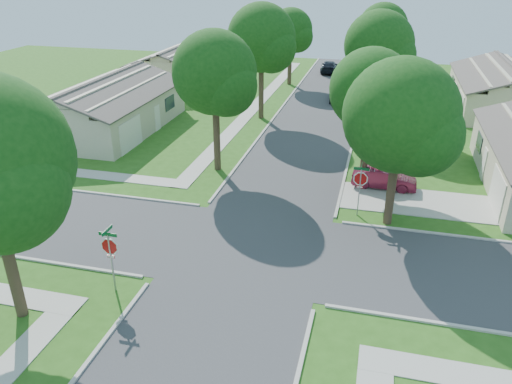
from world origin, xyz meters
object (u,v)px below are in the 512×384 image
object	(u,v)px
house_nw_near	(107,110)
car_curb_east	(338,94)
tree_e_near	(372,94)
tree_w_near	(215,77)
house_ne_far	(503,93)
tree_e_mid	(379,49)
tree_w_far	(291,32)
car_curb_west	(329,67)
car_driveway	(384,178)
stop_sign_sw	(110,249)
house_nw_far	(186,69)
tree_w_mid	(262,41)
stop_sign_ne	(360,181)
tree_ne_corner	(401,121)
tree_e_far	(383,31)

from	to	relation	value
house_nw_near	car_curb_east	size ratio (longest dim) A/B	3.40
tree_e_near	tree_w_near	distance (m)	9.41
house_ne_far	car_curb_east	world-z (taller)	house_ne_far
tree_e_mid	car_curb_east	xyz separation A→B (m)	(-3.56, 7.32, -5.57)
tree_w_far	car_curb_west	distance (m)	9.45
tree_e_mid	car_driveway	xyz separation A→B (m)	(1.24, -12.31, -5.62)
tree_w_near	stop_sign_sw	bearing A→B (deg)	-90.23
tree_w_near	tree_w_far	size ratio (longest dim) A/B	1.12
house_nw_far	car_curb_west	size ratio (longest dim) A/B	2.94
house_ne_far	stop_sign_sw	bearing A→B (deg)	-121.55
house_nw_far	house_ne_far	bearing A→B (deg)	-5.36
car_driveway	tree_w_near	bearing A→B (deg)	90.61
car_curb_east	stop_sign_sw	bearing A→B (deg)	-105.50
tree_w_near	house_nw_far	xyz separation A→B (m)	(-11.35, 22.99, -4.60)
tree_w_mid	car_curb_east	size ratio (longest dim) A/B	2.39
house_ne_far	stop_sign_ne	bearing A→B (deg)	-114.93
tree_w_far	tree_ne_corner	bearing A→B (deg)	-69.72
stop_sign_sw	house_ne_far	size ratio (longest dim) A/B	0.22
car_curb_east	car_curb_west	xyz separation A→B (m)	(-2.40, 13.02, -0.01)
tree_e_far	car_curb_west	bearing A→B (deg)	129.03
stop_sign_sw	tree_e_near	world-z (taller)	tree_e_near
tree_e_far	car_driveway	world-z (taller)	tree_e_far
house_ne_far	house_nw_far	xyz separation A→B (m)	(-31.98, 3.00, 0.00)
tree_w_near	tree_w_far	world-z (taller)	tree_w_near
car_curb_east	tree_e_far	bearing A→B (deg)	52.60
car_curb_east	house_ne_far	bearing A→B (deg)	-2.77
house_ne_far	tree_e_near	bearing A→B (deg)	-119.35
house_nw_near	car_curb_west	world-z (taller)	house_nw_near
stop_sign_ne	car_driveway	xyz separation A→B (m)	(1.30, 4.00, -1.40)
stop_sign_sw	tree_w_mid	size ratio (longest dim) A/B	0.31
tree_w_mid	car_curb_west	distance (m)	21.44
tree_w_near	car_driveway	xyz separation A→B (m)	(10.64, -0.31, -5.49)
stop_sign_ne	tree_w_far	world-z (taller)	tree_w_far
tree_w_far	house_ne_far	world-z (taller)	tree_w_far
tree_ne_corner	house_ne_far	size ratio (longest dim) A/B	0.64
tree_w_mid	tree_w_far	world-z (taller)	tree_w_mid
tree_e_far	tree_w_mid	world-z (taller)	tree_w_mid
stop_sign_ne	car_curb_east	bearing A→B (deg)	98.43
stop_sign_ne	tree_ne_corner	distance (m)	3.96
tree_e_far	car_curb_east	bearing A→B (deg)	-122.03
tree_w_far	tree_ne_corner	distance (m)	31.77
tree_w_mid	house_nw_near	world-z (taller)	tree_w_mid
house_ne_far	car_curb_west	size ratio (longest dim) A/B	2.94
tree_e_mid	house_nw_far	bearing A→B (deg)	152.09
tree_e_near	house_ne_far	size ratio (longest dim) A/B	0.61
tree_e_mid	tree_w_far	world-z (taller)	tree_e_mid
tree_e_mid	house_nw_near	size ratio (longest dim) A/B	0.68
tree_w_near	house_ne_far	xyz separation A→B (m)	(20.64, 19.99, -4.60)
tree_e_mid	house_nw_near	distance (m)	22.12
tree_e_mid	tree_w_mid	bearing A→B (deg)	180.00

